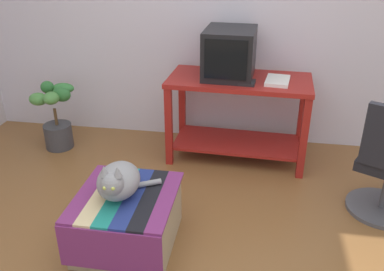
{
  "coord_description": "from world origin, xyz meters",
  "views": [
    {
      "loc": [
        0.38,
        -1.83,
        1.87
      ],
      "look_at": [
        -0.06,
        0.85,
        0.55
      ],
      "focal_mm": 38.54,
      "sensor_mm": 36.0,
      "label": 1
    }
  ],
  "objects_px": {
    "ottoman_with_blanket": "(127,219)",
    "cat": "(118,181)",
    "desk": "(238,105)",
    "tv_monitor": "(230,53)",
    "keyboard": "(231,81)",
    "book": "(278,81)",
    "potted_plant": "(56,118)"
  },
  "relations": [
    {
      "from": "keyboard",
      "to": "cat",
      "type": "xyz_separation_m",
      "value": [
        -0.6,
        -1.22,
        -0.28
      ]
    },
    {
      "from": "tv_monitor",
      "to": "keyboard",
      "type": "relative_size",
      "value": 1.36
    },
    {
      "from": "keyboard",
      "to": "cat",
      "type": "distance_m",
      "value": 1.39
    },
    {
      "from": "keyboard",
      "to": "potted_plant",
      "type": "xyz_separation_m",
      "value": [
        -1.65,
        0.04,
        -0.47
      ]
    },
    {
      "from": "cat",
      "to": "potted_plant",
      "type": "distance_m",
      "value": 1.65
    },
    {
      "from": "desk",
      "to": "book",
      "type": "relative_size",
      "value": 4.35
    },
    {
      "from": "keyboard",
      "to": "book",
      "type": "height_order",
      "value": "book"
    },
    {
      "from": "keyboard",
      "to": "potted_plant",
      "type": "height_order",
      "value": "keyboard"
    },
    {
      "from": "keyboard",
      "to": "potted_plant",
      "type": "relative_size",
      "value": 0.62
    },
    {
      "from": "keyboard",
      "to": "book",
      "type": "xyz_separation_m",
      "value": [
        0.38,
        0.07,
        0.0
      ]
    },
    {
      "from": "book",
      "to": "cat",
      "type": "xyz_separation_m",
      "value": [
        -0.98,
        -1.29,
        -0.29
      ]
    },
    {
      "from": "book",
      "to": "ottoman_with_blanket",
      "type": "height_order",
      "value": "book"
    },
    {
      "from": "desk",
      "to": "ottoman_with_blanket",
      "type": "distance_m",
      "value": 1.51
    },
    {
      "from": "desk",
      "to": "tv_monitor",
      "type": "height_order",
      "value": "tv_monitor"
    },
    {
      "from": "book",
      "to": "cat",
      "type": "relative_size",
      "value": 0.74
    },
    {
      "from": "ottoman_with_blanket",
      "to": "desk",
      "type": "bearing_deg",
      "value": 64.8
    },
    {
      "from": "keyboard",
      "to": "cat",
      "type": "bearing_deg",
      "value": -112.15
    },
    {
      "from": "tv_monitor",
      "to": "book",
      "type": "bearing_deg",
      "value": -11.7
    },
    {
      "from": "desk",
      "to": "potted_plant",
      "type": "xyz_separation_m",
      "value": [
        -1.72,
        -0.09,
        -0.21
      ]
    },
    {
      "from": "book",
      "to": "keyboard",
      "type": "bearing_deg",
      "value": -162.4
    },
    {
      "from": "book",
      "to": "ottoman_with_blanket",
      "type": "distance_m",
      "value": 1.7
    },
    {
      "from": "ottoman_with_blanket",
      "to": "cat",
      "type": "xyz_separation_m",
      "value": [
        -0.03,
        -0.01,
        0.3
      ]
    },
    {
      "from": "cat",
      "to": "keyboard",
      "type": "bearing_deg",
      "value": 60.91
    },
    {
      "from": "desk",
      "to": "cat",
      "type": "bearing_deg",
      "value": -113.68
    },
    {
      "from": "tv_monitor",
      "to": "book",
      "type": "xyz_separation_m",
      "value": [
        0.42,
        -0.11,
        -0.19
      ]
    },
    {
      "from": "cat",
      "to": "potted_plant",
      "type": "relative_size",
      "value": 0.61
    },
    {
      "from": "tv_monitor",
      "to": "keyboard",
      "type": "height_order",
      "value": "tv_monitor"
    },
    {
      "from": "tv_monitor",
      "to": "keyboard",
      "type": "bearing_deg",
      "value": -76.64
    },
    {
      "from": "tv_monitor",
      "to": "ottoman_with_blanket",
      "type": "relative_size",
      "value": 0.79
    },
    {
      "from": "book",
      "to": "cat",
      "type": "distance_m",
      "value": 1.65
    },
    {
      "from": "keyboard",
      "to": "ottoman_with_blanket",
      "type": "bearing_deg",
      "value": -111.03
    },
    {
      "from": "desk",
      "to": "book",
      "type": "bearing_deg",
      "value": -7.95
    }
  ]
}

